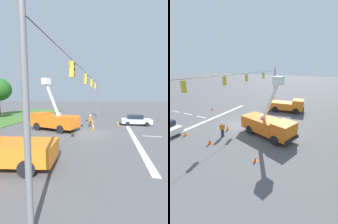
# 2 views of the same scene
# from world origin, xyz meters

# --- Properties ---
(ground_plane) EXTENTS (200.00, 200.00, 0.00)m
(ground_plane) POSITION_xyz_m (0.00, 0.00, 0.00)
(ground_plane) COLOR #565659
(lane_markings) EXTENTS (17.60, 15.25, 0.01)m
(lane_markings) POSITION_xyz_m (0.00, -6.40, 0.00)
(lane_markings) COLOR silver
(lane_markings) RESTS_ON ground
(signal_gantry) EXTENTS (26.20, 0.33, 7.20)m
(signal_gantry) POSITION_xyz_m (0.01, -0.00, 4.58)
(signal_gantry) COLOR slate
(signal_gantry) RESTS_ON ground
(utility_truck_bucket_lift) EXTENTS (4.19, 6.81, 6.62)m
(utility_truck_bucket_lift) POSITION_xyz_m (1.07, 4.69, 1.36)
(utility_truck_bucket_lift) COLOR orange
(utility_truck_bucket_lift) RESTS_ON ground
(utility_truck_support_near) EXTENTS (3.14, 6.15, 2.18)m
(utility_truck_support_near) POSITION_xyz_m (-9.05, 3.95, 1.13)
(utility_truck_support_near) COLOR orange
(utility_truck_support_near) RESTS_ON ground
(road_worker) EXTENTS (0.62, 0.35, 1.77)m
(road_worker) POSITION_xyz_m (3.65, 0.30, 1.00)
(road_worker) COLOR #383842
(road_worker) RESTS_ON ground
(traffic_cone_foreground_right) EXTENTS (0.36, 0.36, 0.72)m
(traffic_cone_foreground_right) POSITION_xyz_m (-3.61, -8.04, 0.35)
(traffic_cone_foreground_right) COLOR orange
(traffic_cone_foreground_right) RESTS_ON ground
(traffic_cone_mid_left) EXTENTS (0.36, 0.36, 0.81)m
(traffic_cone_mid_left) POSITION_xyz_m (5.55, 0.20, 0.40)
(traffic_cone_mid_left) COLOR orange
(traffic_cone_mid_left) RESTS_ON ground
(traffic_cone_mid_right) EXTENTS (0.36, 0.36, 0.82)m
(traffic_cone_mid_right) POSITION_xyz_m (1.99, -0.31, 0.41)
(traffic_cone_mid_right) COLOR orange
(traffic_cone_mid_right) RESTS_ON ground
(traffic_cone_near_bucket) EXTENTS (0.36, 0.36, 0.64)m
(traffic_cone_near_bucket) POSITION_xyz_m (5.90, 5.59, 0.31)
(traffic_cone_near_bucket) COLOR orange
(traffic_cone_near_bucket) RESTS_ON ground
(traffic_cone_lane_edge_a) EXTENTS (0.36, 0.36, 0.67)m
(traffic_cone_lane_edge_a) POSITION_xyz_m (5.45, -3.57, 0.32)
(traffic_cone_lane_edge_a) COLOR orange
(traffic_cone_lane_edge_a) RESTS_ON ground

